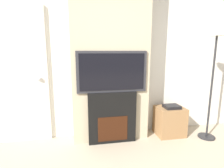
# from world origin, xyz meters

# --- Properties ---
(wall_back) EXTENTS (6.00, 0.06, 2.70)m
(wall_back) POSITION_xyz_m (0.00, 2.03, 1.35)
(wall_back) COLOR silver
(wall_back) RESTS_ON ground_plane
(chimney_breast) EXTENTS (1.19, 0.31, 2.70)m
(chimney_breast) POSITION_xyz_m (0.00, 1.85, 1.35)
(chimney_breast) COLOR #BCAD8E
(chimney_breast) RESTS_ON ground_plane
(fireplace) EXTENTS (0.74, 0.15, 0.81)m
(fireplace) POSITION_xyz_m (0.00, 1.69, 0.40)
(fireplace) COLOR black
(fireplace) RESTS_ON ground_plane
(television) EXTENTS (1.05, 0.07, 0.61)m
(television) POSITION_xyz_m (0.00, 1.69, 1.11)
(television) COLOR #2D2D33
(television) RESTS_ON fireplace
(floor_lamp) EXTENTS (0.26, 0.26, 1.74)m
(floor_lamp) POSITION_xyz_m (1.57, 1.53, 1.16)
(floor_lamp) COLOR #262628
(floor_lamp) RESTS_ON ground_plane
(media_stand) EXTENTS (0.46, 0.37, 0.54)m
(media_stand) POSITION_xyz_m (1.01, 1.74, 0.25)
(media_stand) COLOR #997047
(media_stand) RESTS_ON ground_plane
(entry_door) EXTENTS (0.82, 0.09, 2.08)m
(entry_door) POSITION_xyz_m (-1.37, 1.97, 1.04)
(entry_door) COLOR silver
(entry_door) RESTS_ON ground_plane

